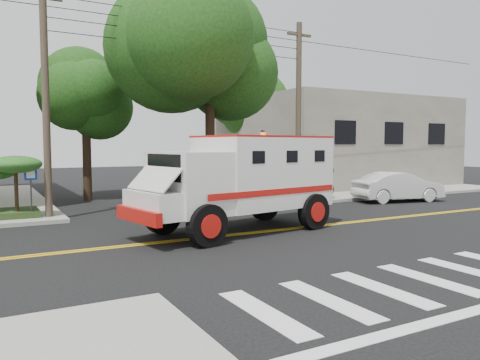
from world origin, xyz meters
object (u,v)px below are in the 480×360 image
armored_truck (243,177)px  pedestrian_b (312,184)px  pedestrian_a (330,183)px  parked_sedan (398,187)px

armored_truck → pedestrian_b: armored_truck is taller
pedestrian_a → pedestrian_b: size_ratio=1.01×
armored_truck → parked_sedan: (11.06, 3.37, -1.07)m
armored_truck → pedestrian_b: bearing=26.3°
pedestrian_a → pedestrian_b: pedestrian_a is taller
armored_truck → parked_sedan: 11.61m
armored_truck → pedestrian_b: (6.82, 5.07, -0.90)m
pedestrian_a → pedestrian_b: bearing=-32.6°
parked_sedan → pedestrian_a: 3.51m
armored_truck → parked_sedan: armored_truck is taller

